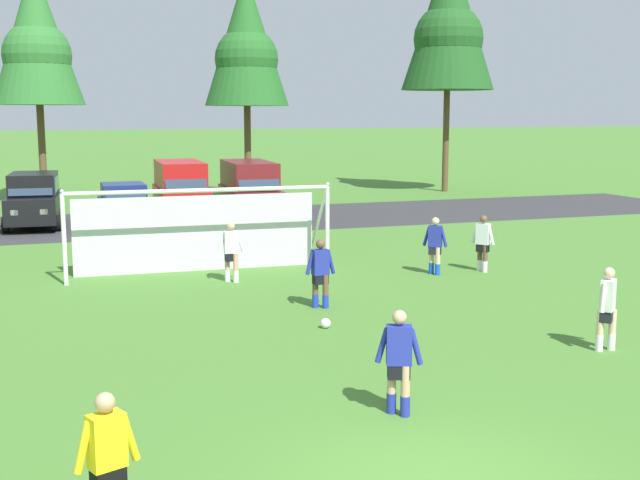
% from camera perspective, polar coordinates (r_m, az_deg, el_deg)
% --- Properties ---
extents(ground_plane, '(400.00, 400.00, 0.00)m').
position_cam_1_polar(ground_plane, '(24.21, -8.27, -2.00)').
color(ground_plane, '#477A2D').
extents(parking_lot_strip, '(52.00, 8.40, 0.01)m').
position_cam_1_polar(parking_lot_strip, '(34.55, -11.61, 1.20)').
color(parking_lot_strip, '#333335').
rests_on(parking_lot_strip, ground).
extents(soccer_ball, '(0.22, 0.22, 0.22)m').
position_cam_1_polar(soccer_ball, '(17.40, 0.40, -5.88)').
color(soccer_ball, white).
rests_on(soccer_ball, ground).
extents(soccer_goal, '(7.49, 2.24, 2.57)m').
position_cam_1_polar(soccer_goal, '(23.50, -8.60, 0.86)').
color(soccer_goal, white).
rests_on(soccer_goal, ground).
extents(referee, '(0.74, 0.36, 1.64)m').
position_cam_1_polar(referee, '(9.30, -14.71, -15.08)').
color(referee, tan).
rests_on(referee, ground).
extents(player_striker_near, '(0.47, 0.67, 1.64)m').
position_cam_1_polar(player_striker_near, '(23.86, 11.39, -0.24)').
color(player_striker_near, brown).
rests_on(player_striker_near, ground).
extents(player_midfield_center, '(0.74, 0.28, 1.64)m').
position_cam_1_polar(player_midfield_center, '(19.02, 0.03, -2.38)').
color(player_midfield_center, brown).
rests_on(player_midfield_center, ground).
extents(player_defender_far, '(0.66, 0.49, 1.64)m').
position_cam_1_polar(player_defender_far, '(16.59, 19.55, -4.60)').
color(player_defender_far, beige).
rests_on(player_defender_far, ground).
extents(player_winger_left, '(0.69, 0.41, 1.64)m').
position_cam_1_polar(player_winger_left, '(12.45, 5.57, -8.59)').
color(player_winger_left, tan).
rests_on(player_winger_left, ground).
extents(player_winger_right, '(0.73, 0.35, 1.64)m').
position_cam_1_polar(player_winger_right, '(22.07, -6.26, -0.85)').
color(player_winger_right, tan).
rests_on(player_winger_right, ground).
extents(player_trailing_back, '(0.59, 0.57, 1.64)m').
position_cam_1_polar(player_trailing_back, '(23.19, 8.09, -0.41)').
color(player_trailing_back, beige).
rests_on(player_trailing_back, ground).
extents(parked_car_slot_left, '(2.41, 4.73, 2.16)m').
position_cam_1_polar(parked_car_slot_left, '(34.49, -19.47, 2.71)').
color(parked_car_slot_left, black).
rests_on(parked_car_slot_left, ground).
extents(parked_car_slot_center_left, '(2.04, 4.20, 1.72)m').
position_cam_1_polar(parked_car_slot_center_left, '(33.77, -13.61, 2.44)').
color(parked_car_slot_center_left, navy).
rests_on(parked_car_slot_center_left, ground).
extents(parked_car_slot_center, '(2.36, 4.88, 2.52)m').
position_cam_1_polar(parked_car_slot_center, '(34.94, -9.78, 3.54)').
color(parked_car_slot_center, red).
rests_on(parked_car_slot_center, ground).
extents(parked_car_slot_center_right, '(2.39, 4.90, 2.52)m').
position_cam_1_polar(parked_car_slot_center_right, '(34.49, -4.96, 3.57)').
color(parked_car_slot_center_right, maroon).
rests_on(parked_car_slot_center_right, ground).
extents(tree_mid_left, '(4.45, 4.45, 11.85)m').
position_cam_1_polar(tree_mid_left, '(43.33, -19.34, 13.23)').
color(tree_mid_left, brown).
rests_on(tree_mid_left, ground).
extents(tree_center_back, '(4.42, 4.42, 11.79)m').
position_cam_1_polar(tree_center_back, '(43.55, -5.21, 13.60)').
color(tree_center_back, brown).
rests_on(tree_center_back, ground).
extents(tree_mid_right, '(5.26, 5.26, 14.03)m').
position_cam_1_polar(tree_mid_right, '(48.06, 9.04, 14.94)').
color(tree_mid_right, brown).
rests_on(tree_mid_right, ground).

